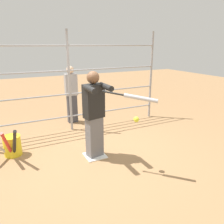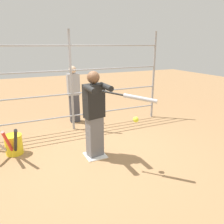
{
  "view_description": "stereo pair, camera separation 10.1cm",
  "coord_description": "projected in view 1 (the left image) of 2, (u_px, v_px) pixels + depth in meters",
  "views": [
    {
      "loc": [
        1.45,
        3.68,
        2.16
      ],
      "look_at": [
        -0.23,
        0.3,
        0.98
      ],
      "focal_mm": 35.0,
      "sensor_mm": 36.0,
      "label": 1
    },
    {
      "loc": [
        1.36,
        3.72,
        2.16
      ],
      "look_at": [
        -0.23,
        0.3,
        0.98
      ],
      "focal_mm": 35.0,
      "sensor_mm": 36.0,
      "label": 2
    }
  ],
  "objects": [
    {
      "name": "ground_plane",
      "position": [
        95.0,
        156.0,
        4.4
      ],
      "size": [
        24.0,
        24.0,
        0.0
      ],
      "primitive_type": "plane",
      "color": "#9E754C"
    },
    {
      "name": "softball_in_flight",
      "position": [
        136.0,
        119.0,
        3.68
      ],
      "size": [
        0.1,
        0.1,
        0.1
      ],
      "color": "yellow"
    },
    {
      "name": "bystander_behind_fence",
      "position": [
        71.0,
        94.0,
        6.08
      ],
      "size": [
        0.33,
        0.2,
        1.6
      ],
      "color": "#3F3F47",
      "rests_on": "ground"
    },
    {
      "name": "baseball_bat_swinging",
      "position": [
        136.0,
        97.0,
        3.44
      ],
      "size": [
        0.67,
        0.69,
        0.15
      ],
      "color": "black"
    },
    {
      "name": "bat_bucket",
      "position": [
        11.0,
        145.0,
        4.34
      ],
      "size": [
        0.73,
        0.77,
        0.73
      ],
      "color": "yellow",
      "rests_on": "ground"
    },
    {
      "name": "fence_backstop",
      "position": [
        69.0,
        82.0,
        5.4
      ],
      "size": [
        4.99,
        0.06,
        2.5
      ],
      "color": "#939399",
      "rests_on": "ground"
    },
    {
      "name": "home_plate",
      "position": [
        95.0,
        155.0,
        4.4
      ],
      "size": [
        0.4,
        0.4,
        0.02
      ],
      "color": "white",
      "rests_on": "ground"
    },
    {
      "name": "batter",
      "position": [
        94.0,
        113.0,
        4.11
      ],
      "size": [
        0.43,
        0.63,
        1.7
      ],
      "color": "slate",
      "rests_on": "ground"
    }
  ]
}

